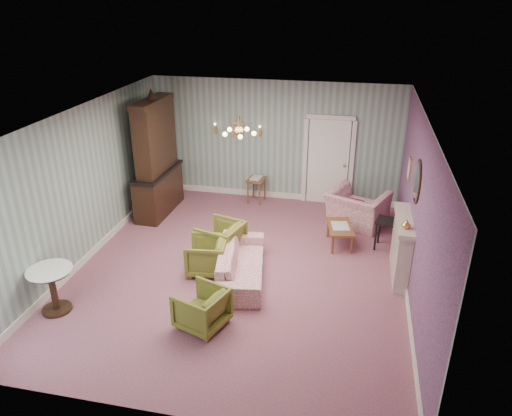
% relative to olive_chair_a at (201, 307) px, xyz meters
% --- Properties ---
extents(floor, '(7.00, 7.00, 0.00)m').
position_rel_olive_chair_a_xyz_m(floor, '(0.20, 1.74, -0.35)').
color(floor, '#95576A').
rests_on(floor, ground).
extents(ceiling, '(7.00, 7.00, 0.00)m').
position_rel_olive_chair_a_xyz_m(ceiling, '(0.20, 1.74, 2.55)').
color(ceiling, white).
rests_on(ceiling, ground).
extents(wall_back, '(6.00, 0.00, 6.00)m').
position_rel_olive_chair_a_xyz_m(wall_back, '(0.20, 5.24, 1.10)').
color(wall_back, gray).
rests_on(wall_back, ground).
extents(wall_front, '(6.00, 0.00, 6.00)m').
position_rel_olive_chair_a_xyz_m(wall_front, '(0.20, -1.76, 1.10)').
color(wall_front, gray).
rests_on(wall_front, ground).
extents(wall_left, '(0.00, 7.00, 7.00)m').
position_rel_olive_chair_a_xyz_m(wall_left, '(-2.80, 1.74, 1.10)').
color(wall_left, gray).
rests_on(wall_left, ground).
extents(wall_right, '(0.00, 7.00, 7.00)m').
position_rel_olive_chair_a_xyz_m(wall_right, '(3.20, 1.74, 1.10)').
color(wall_right, gray).
rests_on(wall_right, ground).
extents(wall_right_floral, '(0.00, 7.00, 7.00)m').
position_rel_olive_chair_a_xyz_m(wall_right_floral, '(3.19, 1.74, 1.10)').
color(wall_right_floral, '#BE5F98').
rests_on(wall_right_floral, ground).
extents(door, '(1.12, 0.12, 2.16)m').
position_rel_olive_chair_a_xyz_m(door, '(1.50, 5.20, 0.73)').
color(door, white).
rests_on(door, floor).
extents(olive_chair_a, '(0.84, 0.86, 0.71)m').
position_rel_olive_chair_a_xyz_m(olive_chair_a, '(0.00, 0.00, 0.00)').
color(olive_chair_a, olive).
rests_on(olive_chair_a, floor).
extents(olive_chair_b, '(0.74, 0.78, 0.73)m').
position_rel_olive_chair_a_xyz_m(olive_chair_b, '(-0.39, 1.54, 0.01)').
color(olive_chair_b, olive).
rests_on(olive_chair_b, floor).
extents(olive_chair_c, '(0.90, 0.93, 0.79)m').
position_rel_olive_chair_a_xyz_m(olive_chair_c, '(-0.30, 2.14, 0.04)').
color(olive_chair_c, olive).
rests_on(olive_chair_c, floor).
extents(sofa_chintz, '(0.92, 2.07, 0.78)m').
position_rel_olive_chair_a_xyz_m(sofa_chintz, '(0.27, 1.48, 0.04)').
color(sofa_chintz, '#A94468').
rests_on(sofa_chintz, floor).
extents(wingback_chair, '(1.40, 1.19, 1.04)m').
position_rel_olive_chair_a_xyz_m(wingback_chair, '(2.26, 4.12, 0.17)').
color(wingback_chair, '#A94468').
rests_on(wingback_chair, floor).
extents(dresser, '(0.63, 1.70, 2.80)m').
position_rel_olive_chair_a_xyz_m(dresser, '(-2.26, 3.85, 1.05)').
color(dresser, black).
rests_on(dresser, floor).
extents(fireplace, '(0.30, 1.40, 1.16)m').
position_rel_olive_chair_a_xyz_m(fireplace, '(3.06, 2.14, 0.23)').
color(fireplace, beige).
rests_on(fireplace, floor).
extents(mantel_vase, '(0.15, 0.15, 0.15)m').
position_rel_olive_chair_a_xyz_m(mantel_vase, '(3.04, 1.74, 0.88)').
color(mantel_vase, gold).
rests_on(mantel_vase, fireplace).
extents(oval_mirror, '(0.04, 0.76, 0.84)m').
position_rel_olive_chair_a_xyz_m(oval_mirror, '(3.16, 2.14, 1.50)').
color(oval_mirror, white).
rests_on(oval_mirror, wall_right).
extents(framed_print, '(0.04, 0.34, 0.42)m').
position_rel_olive_chair_a_xyz_m(framed_print, '(3.17, 3.49, 1.25)').
color(framed_print, gold).
rests_on(framed_print, wall_right).
extents(coffee_table, '(0.63, 0.93, 0.43)m').
position_rel_olive_chair_a_xyz_m(coffee_table, '(1.94, 3.07, -0.14)').
color(coffee_table, brown).
rests_on(coffee_table, floor).
extents(side_table_black, '(0.50, 0.50, 0.63)m').
position_rel_olive_chair_a_xyz_m(side_table_black, '(2.85, 3.12, -0.04)').
color(side_table_black, black).
rests_on(side_table_black, floor).
extents(pedestal_table, '(0.88, 0.88, 0.78)m').
position_rel_olive_chair_a_xyz_m(pedestal_table, '(-2.45, -0.12, 0.04)').
color(pedestal_table, black).
rests_on(pedestal_table, floor).
extents(nesting_table, '(0.45, 0.55, 0.65)m').
position_rel_olive_chair_a_xyz_m(nesting_table, '(-0.17, 4.89, -0.03)').
color(nesting_table, brown).
rests_on(nesting_table, floor).
extents(gilt_mirror_back, '(0.28, 0.06, 0.36)m').
position_rel_olive_chair_a_xyz_m(gilt_mirror_back, '(-0.70, 5.20, 1.35)').
color(gilt_mirror_back, gold).
rests_on(gilt_mirror_back, wall_back).
extents(sconce_left, '(0.16, 0.12, 0.30)m').
position_rel_olive_chair_a_xyz_m(sconce_left, '(-1.25, 5.18, 1.35)').
color(sconce_left, gold).
rests_on(sconce_left, wall_back).
extents(sconce_right, '(0.16, 0.12, 0.30)m').
position_rel_olive_chair_a_xyz_m(sconce_right, '(-0.15, 5.18, 1.35)').
color(sconce_right, gold).
rests_on(sconce_right, wall_back).
extents(chandelier, '(0.56, 0.56, 0.36)m').
position_rel_olive_chair_a_xyz_m(chandelier, '(0.20, 1.74, 2.28)').
color(chandelier, gold).
rests_on(chandelier, ceiling).
extents(burgundy_cushion, '(0.41, 0.28, 0.39)m').
position_rel_olive_chair_a_xyz_m(burgundy_cushion, '(2.21, 3.97, 0.13)').
color(burgundy_cushion, maroon).
rests_on(burgundy_cushion, wingback_chair).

